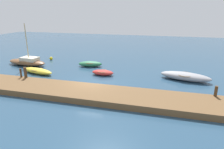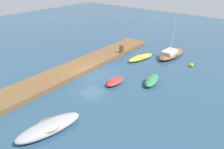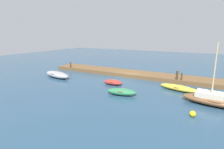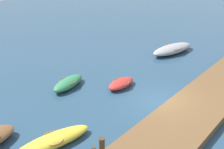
% 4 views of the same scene
% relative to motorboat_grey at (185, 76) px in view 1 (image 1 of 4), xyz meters
% --- Properties ---
extents(ground_plane, '(84.00, 84.00, 0.00)m').
position_rel_motorboat_grey_xyz_m(ground_plane, '(-8.66, -4.09, -0.41)').
color(ground_plane, navy).
extents(dock_platform, '(26.22, 3.48, 0.50)m').
position_rel_motorboat_grey_xyz_m(dock_platform, '(-8.66, -6.35, -0.16)').
color(dock_platform, brown).
rests_on(dock_platform, ground_plane).
extents(motorboat_grey, '(5.24, 2.73, 0.81)m').
position_rel_motorboat_grey_xyz_m(motorboat_grey, '(0.00, 0.00, 0.00)').
color(motorboat_grey, '#939399').
rests_on(motorboat_grey, ground_plane).
extents(dinghy_red, '(2.47, 1.28, 0.57)m').
position_rel_motorboat_grey_xyz_m(dinghy_red, '(-8.69, -0.60, -0.11)').
color(dinghy_red, '#B72D28').
rests_on(dinghy_red, ground_plane).
extents(sailboat_brown, '(5.71, 2.50, 5.36)m').
position_rel_motorboat_grey_xyz_m(sailboat_brown, '(-19.52, 0.82, 0.07)').
color(sailboat_brown, brown).
rests_on(sailboat_brown, ground_plane).
extents(rowboat_yellow, '(4.38, 2.15, 0.59)m').
position_rel_motorboat_grey_xyz_m(rowboat_yellow, '(-16.04, -1.97, -0.11)').
color(rowboat_yellow, gold).
rests_on(rowboat_yellow, ground_plane).
extents(rowboat_green, '(3.17, 1.74, 0.68)m').
position_rel_motorboat_grey_xyz_m(rowboat_green, '(-11.32, 2.36, -0.06)').
color(rowboat_green, '#2D7A4C').
rests_on(rowboat_green, ground_plane).
extents(mooring_post_west, '(0.18, 0.18, 0.89)m').
position_rel_motorboat_grey_xyz_m(mooring_post_west, '(-15.86, -4.86, 0.54)').
color(mooring_post_west, '#47331E').
rests_on(mooring_post_west, dock_platform).
extents(mooring_post_mid_west, '(0.28, 0.28, 1.07)m').
position_rel_motorboat_grey_xyz_m(mooring_post_mid_west, '(-15.32, -4.86, 0.63)').
color(mooring_post_mid_west, '#47331E').
rests_on(mooring_post_mid_west, dock_platform).
extents(mooring_post_mid_east, '(0.23, 0.23, 0.83)m').
position_rel_motorboat_grey_xyz_m(mooring_post_mid_east, '(1.84, -4.86, 0.51)').
color(mooring_post_mid_east, '#47331E').
rests_on(mooring_post_mid_east, dock_platform).
extents(marker_buoy, '(0.46, 0.46, 0.46)m').
position_rel_motorboat_grey_xyz_m(marker_buoy, '(-18.10, 4.21, -0.18)').
color(marker_buoy, yellow).
rests_on(marker_buoy, ground_plane).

